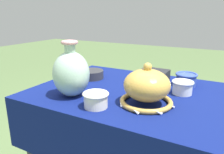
{
  "coord_description": "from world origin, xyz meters",
  "views": [
    {
      "loc": [
        0.43,
        -0.99,
        1.18
      ],
      "look_at": [
        -0.04,
        -0.12,
        0.89
      ],
      "focal_mm": 35.0,
      "sensor_mm": 36.0,
      "label": 1
    }
  ],
  "objects_px": {
    "cup_wide_porcelain": "(182,87)",
    "vase_dome_bell": "(147,88)",
    "cup_wide_ivory": "(96,99)",
    "pot_squat_charcoal": "(91,74)",
    "cup_wide_cobalt": "(186,79)",
    "mosaic_tile_box": "(153,75)",
    "vase_tall_bulbous": "(71,73)"
  },
  "relations": [
    {
      "from": "cup_wide_cobalt",
      "to": "pot_squat_charcoal",
      "type": "bearing_deg",
      "value": -166.21
    },
    {
      "from": "cup_wide_ivory",
      "to": "vase_tall_bulbous",
      "type": "bearing_deg",
      "value": 161.12
    },
    {
      "from": "vase_dome_bell",
      "to": "mosaic_tile_box",
      "type": "relative_size",
      "value": 1.47
    },
    {
      "from": "vase_tall_bulbous",
      "to": "cup_wide_cobalt",
      "type": "bearing_deg",
      "value": 42.93
    },
    {
      "from": "vase_tall_bulbous",
      "to": "cup_wide_ivory",
      "type": "height_order",
      "value": "vase_tall_bulbous"
    },
    {
      "from": "vase_dome_bell",
      "to": "cup_wide_cobalt",
      "type": "bearing_deg",
      "value": 73.36
    },
    {
      "from": "mosaic_tile_box",
      "to": "cup_wide_porcelain",
      "type": "height_order",
      "value": "cup_wide_porcelain"
    },
    {
      "from": "mosaic_tile_box",
      "to": "cup_wide_cobalt",
      "type": "distance_m",
      "value": 0.19
    },
    {
      "from": "mosaic_tile_box",
      "to": "cup_wide_ivory",
      "type": "height_order",
      "value": "cup_wide_ivory"
    },
    {
      "from": "cup_wide_cobalt",
      "to": "mosaic_tile_box",
      "type": "bearing_deg",
      "value": 178.48
    },
    {
      "from": "mosaic_tile_box",
      "to": "cup_wide_cobalt",
      "type": "height_order",
      "value": "cup_wide_cobalt"
    },
    {
      "from": "vase_dome_bell",
      "to": "cup_wide_porcelain",
      "type": "height_order",
      "value": "vase_dome_bell"
    },
    {
      "from": "mosaic_tile_box",
      "to": "pot_squat_charcoal",
      "type": "distance_m",
      "value": 0.38
    },
    {
      "from": "cup_wide_porcelain",
      "to": "cup_wide_ivory",
      "type": "bearing_deg",
      "value": -130.36
    },
    {
      "from": "mosaic_tile_box",
      "to": "pot_squat_charcoal",
      "type": "height_order",
      "value": "mosaic_tile_box"
    },
    {
      "from": "vase_tall_bulbous",
      "to": "vase_dome_bell",
      "type": "xyz_separation_m",
      "value": [
        0.35,
        0.07,
        -0.04
      ]
    },
    {
      "from": "cup_wide_ivory",
      "to": "pot_squat_charcoal",
      "type": "height_order",
      "value": "cup_wide_ivory"
    },
    {
      "from": "vase_dome_bell",
      "to": "mosaic_tile_box",
      "type": "distance_m",
      "value": 0.37
    },
    {
      "from": "cup_wide_ivory",
      "to": "cup_wide_cobalt",
      "type": "xyz_separation_m",
      "value": [
        0.28,
        0.48,
        0.0
      ]
    },
    {
      "from": "cup_wide_ivory",
      "to": "pot_squat_charcoal",
      "type": "distance_m",
      "value": 0.44
    },
    {
      "from": "vase_tall_bulbous",
      "to": "mosaic_tile_box",
      "type": "distance_m",
      "value": 0.51
    },
    {
      "from": "cup_wide_porcelain",
      "to": "cup_wide_cobalt",
      "type": "relative_size",
      "value": 0.91
    },
    {
      "from": "cup_wide_cobalt",
      "to": "cup_wide_ivory",
      "type": "bearing_deg",
      "value": -120.18
    },
    {
      "from": "cup_wide_porcelain",
      "to": "vase_dome_bell",
      "type": "bearing_deg",
      "value": -118.67
    },
    {
      "from": "vase_dome_bell",
      "to": "cup_wide_cobalt",
      "type": "xyz_separation_m",
      "value": [
        0.1,
        0.35,
        -0.04
      ]
    },
    {
      "from": "cup_wide_porcelain",
      "to": "pot_squat_charcoal",
      "type": "distance_m",
      "value": 0.55
    },
    {
      "from": "mosaic_tile_box",
      "to": "pot_squat_charcoal",
      "type": "xyz_separation_m",
      "value": [
        -0.35,
        -0.14,
        -0.01
      ]
    },
    {
      "from": "cup_wide_ivory",
      "to": "cup_wide_cobalt",
      "type": "distance_m",
      "value": 0.56
    },
    {
      "from": "mosaic_tile_box",
      "to": "cup_wide_ivory",
      "type": "distance_m",
      "value": 0.5
    },
    {
      "from": "pot_squat_charcoal",
      "to": "mosaic_tile_box",
      "type": "bearing_deg",
      "value": 21.41
    },
    {
      "from": "vase_tall_bulbous",
      "to": "cup_wide_ivory",
      "type": "bearing_deg",
      "value": -18.88
    },
    {
      "from": "mosaic_tile_box",
      "to": "cup_wide_ivory",
      "type": "xyz_separation_m",
      "value": [
        -0.09,
        -0.49,
        0.0
      ]
    }
  ]
}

